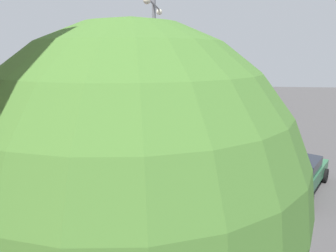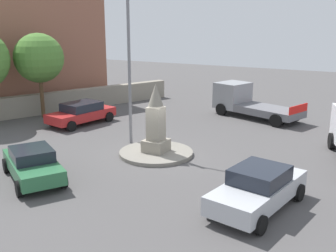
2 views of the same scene
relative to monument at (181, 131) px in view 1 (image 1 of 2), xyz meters
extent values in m
plane|color=#4F4C4C|center=(0.00, 0.00, -1.70)|extent=(80.00, 80.00, 0.00)
cylinder|color=gray|center=(0.00, 0.00, -1.61)|extent=(3.67, 3.67, 0.18)
cube|color=gray|center=(0.00, 0.00, -1.22)|extent=(1.10, 1.10, 0.59)
cube|color=gray|center=(0.00, 0.00, -0.10)|extent=(0.73, 0.73, 1.65)
cone|color=gray|center=(0.00, 0.00, 1.30)|extent=(0.80, 0.80, 1.15)
cylinder|color=slate|center=(-2.20, 1.04, 2.40)|extent=(0.16, 0.16, 8.18)
cylinder|color=slate|center=(-3.01, 1.04, 6.05)|extent=(1.62, 0.08, 0.08)
cylinder|color=slate|center=(-1.39, 1.04, 6.05)|extent=(1.62, 0.08, 0.08)
sphere|color=#F2EACC|center=(-3.82, 1.04, 5.95)|extent=(0.28, 0.28, 0.28)
sphere|color=#F2EACC|center=(-0.58, 1.04, 5.95)|extent=(0.28, 0.28, 0.28)
cube|color=#2D6B42|center=(-2.87, -5.27, -1.09)|extent=(4.44, 3.57, 0.58)
cube|color=#1E232D|center=(-2.86, -5.27, -0.56)|extent=(2.34, 2.25, 0.48)
cylinder|color=black|center=(-1.18, -5.28, -1.38)|extent=(0.66, 0.52, 0.64)
cylinder|color=black|center=(-2.04, -6.74, -1.38)|extent=(0.66, 0.52, 0.64)
cylinder|color=black|center=(-3.69, -3.80, -1.38)|extent=(0.66, 0.52, 0.64)
cylinder|color=black|center=(-4.55, -5.25, -1.38)|extent=(0.66, 0.52, 0.64)
cube|color=#B22323|center=(-7.35, 2.99, -1.09)|extent=(2.58, 4.68, 0.57)
cube|color=#1E232D|center=(-7.34, 3.05, -0.55)|extent=(2.06, 2.54, 0.52)
cylinder|color=black|center=(-6.71, 1.30, -1.38)|extent=(0.33, 0.67, 0.64)
cylinder|color=black|center=(-8.52, 1.62, -1.38)|extent=(0.33, 0.67, 0.64)
cylinder|color=black|center=(-6.17, 4.36, -1.38)|extent=(0.33, 0.67, 0.64)
cylinder|color=black|center=(-7.98, 4.67, -1.38)|extent=(0.33, 0.67, 0.64)
cube|color=#B7BABF|center=(6.14, -3.35, -1.05)|extent=(2.57, 4.74, 0.66)
cube|color=#1E232D|center=(6.15, -3.30, -0.45)|extent=(1.97, 2.18, 0.54)
cylinder|color=black|center=(5.54, -1.65, -1.38)|extent=(0.33, 0.67, 0.64)
cylinder|color=black|center=(7.30, -1.97, -1.38)|extent=(0.33, 0.67, 0.64)
cylinder|color=black|center=(4.98, -4.74, -1.38)|extent=(0.33, 0.67, 0.64)
cylinder|color=black|center=(6.74, -5.06, -1.38)|extent=(0.33, 0.67, 0.64)
cube|color=slate|center=(3.02, 9.69, -1.04)|extent=(4.78, 3.46, 0.47)
cube|color=red|center=(5.03, 9.01, -0.56)|extent=(0.74, 2.01, 0.50)
cylinder|color=black|center=(-0.35, 9.69, -1.28)|extent=(0.89, 0.54, 0.84)
cylinder|color=black|center=(3.88, 8.24, -1.28)|extent=(0.89, 0.54, 0.84)
cylinder|color=black|center=(4.59, 10.31, -1.28)|extent=(0.89, 0.54, 0.84)
cube|color=silver|center=(8.48, 5.52, -0.35)|extent=(2.45, 2.34, 1.85)
cube|color=slate|center=(9.45, 2.59, -1.09)|extent=(3.25, 4.76, 0.37)
cube|color=red|center=(10.13, 0.55, -0.66)|extent=(1.82, 0.66, 0.50)
cylinder|color=black|center=(7.53, 5.24, -1.28)|extent=(0.53, 0.89, 0.84)
cylinder|color=black|center=(9.41, 5.87, -1.28)|extent=(0.53, 0.89, 0.84)
cylinder|color=black|center=(8.93, 1.03, -1.28)|extent=(0.53, 0.89, 0.84)
cylinder|color=black|center=(10.81, 1.65, -1.28)|extent=(0.53, 0.89, 0.84)
sphere|color=#4C7F33|center=(-12.46, -0.34, 2.48)|extent=(3.84, 3.84, 3.84)
camera|label=1|loc=(-15.71, -1.10, 4.03)|focal=32.51mm
camera|label=2|loc=(9.62, -16.26, 4.75)|focal=42.70mm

